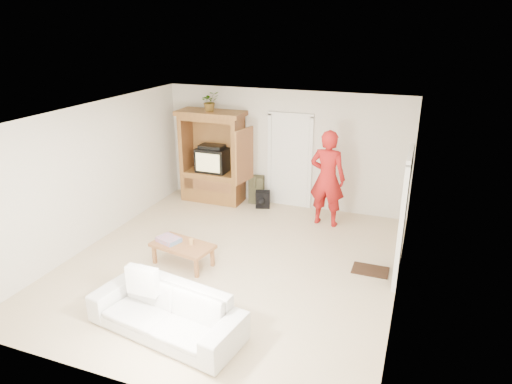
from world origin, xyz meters
TOP-DOWN VIEW (x-y plane):
  - floor at (0.00, 0.00)m, footprint 6.00×6.00m
  - ceiling at (0.00, 0.00)m, footprint 6.00×6.00m
  - wall_back at (0.00, 3.00)m, footprint 5.50×0.00m
  - wall_front at (0.00, -3.00)m, footprint 5.50×0.00m
  - wall_left at (-2.75, 0.00)m, footprint 0.00×6.00m
  - wall_right at (2.75, 0.00)m, footprint 0.00×6.00m
  - armoire at (-1.58, 2.66)m, footprint 1.82×1.14m
  - door_back at (0.15, 2.97)m, footprint 0.85×0.05m
  - doorway_right at (2.73, 0.60)m, footprint 0.05×0.90m
  - framed_picture at (2.73, 1.90)m, footprint 0.03×0.60m
  - doormat at (2.30, 0.60)m, footprint 0.60×0.40m
  - plant at (-1.60, 2.63)m, footprint 0.51×0.51m
  - man at (1.16, 2.23)m, footprint 0.76×0.53m
  - sofa at (-0.07, -2.00)m, footprint 2.25×1.18m
  - coffee_table at (-0.76, -0.32)m, footprint 1.14×0.75m
  - towel at (-1.02, -0.32)m, footprint 0.45×0.39m
  - candle at (-0.61, -0.27)m, footprint 0.08×0.08m
  - backpack_black at (-0.34, 2.58)m, footprint 0.36×0.27m
  - backpack_olive at (-0.60, 2.85)m, footprint 0.37×0.30m

SIDE VIEW (x-z plane):
  - floor at x=0.00m, z-range 0.00..0.00m
  - doormat at x=2.30m, z-range 0.00..0.02m
  - backpack_black at x=-0.34m, z-range 0.00..0.39m
  - sofa at x=-0.07m, z-range 0.00..0.63m
  - backpack_olive at x=-0.60m, z-range 0.00..0.64m
  - coffee_table at x=-0.76m, z-range 0.15..0.54m
  - towel at x=-1.02m, z-range 0.39..0.47m
  - candle at x=-0.61m, z-range 0.39..0.49m
  - armoire at x=-1.58m, z-range -0.14..1.96m
  - man at x=1.16m, z-range 0.00..1.99m
  - door_back at x=0.15m, z-range 0.00..2.04m
  - doorway_right at x=2.73m, z-range 0.00..2.04m
  - wall_back at x=0.00m, z-range -1.45..4.05m
  - wall_front at x=0.00m, z-range -1.45..4.05m
  - wall_left at x=-2.75m, z-range -1.70..4.30m
  - wall_right at x=2.75m, z-range -1.70..4.30m
  - framed_picture at x=2.73m, z-range 1.36..1.84m
  - plant at x=-1.60m, z-range 2.10..2.53m
  - ceiling at x=0.00m, z-range 2.60..2.60m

